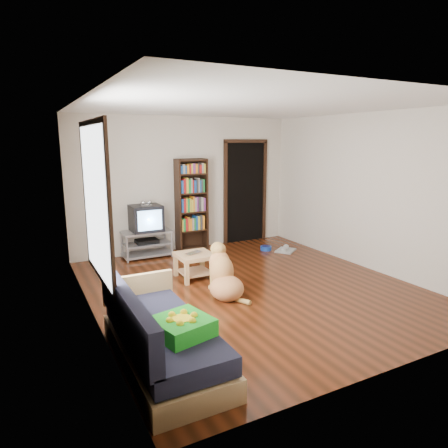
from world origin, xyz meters
name	(u,v)px	position (x,y,z in m)	size (l,w,h in m)	color
ground	(251,287)	(0.00, 0.00, 0.00)	(5.00, 5.00, 0.00)	#50200D
ceiling	(253,106)	(0.00, 0.00, 2.60)	(5.00, 5.00, 0.00)	white
wall_back	(186,184)	(0.00, 2.50, 1.30)	(4.50, 4.50, 0.00)	beige
wall_front	(400,238)	(0.00, -2.50, 1.30)	(4.50, 4.50, 0.00)	beige
wall_left	(88,214)	(-2.25, 0.00, 1.30)	(5.00, 5.00, 0.00)	beige
wall_right	(366,192)	(2.25, 0.00, 1.30)	(5.00, 5.00, 0.00)	beige
green_cushion	(182,326)	(-1.75, -1.69, 0.50)	(0.47, 0.47, 0.16)	green
laptop	(195,253)	(-0.57, 0.72, 0.41)	(0.29, 0.19, 0.02)	silver
dog_bowl	(266,248)	(1.33, 1.61, 0.04)	(0.22, 0.22, 0.08)	navy
grey_rag	(286,250)	(1.63, 1.36, 0.01)	(0.40, 0.32, 0.03)	#A6A6A6
window	(96,202)	(-2.23, -0.50, 1.50)	(0.03, 1.46, 1.70)	white
doorway	(245,190)	(1.35, 2.48, 1.12)	(1.03, 0.05, 2.19)	black
tv_stand	(147,243)	(-0.90, 2.25, 0.27)	(0.90, 0.45, 0.50)	#99999E
crt_tv	(146,218)	(-0.90, 2.27, 0.74)	(0.55, 0.52, 0.58)	black
bookshelf	(191,200)	(0.05, 2.34, 1.00)	(0.60, 0.30, 1.80)	black
sofa	(159,339)	(-1.87, -1.38, 0.26)	(0.80, 1.80, 0.80)	tan
coffee_table	(195,261)	(-0.57, 0.75, 0.28)	(0.55, 0.55, 0.40)	tan
dog	(223,276)	(-0.51, -0.09, 0.27)	(0.51, 0.92, 0.75)	#B87B46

